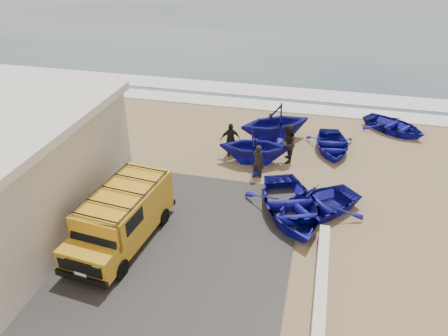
{
  "coord_description": "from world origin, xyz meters",
  "views": [
    {
      "loc": [
        4.39,
        -12.88,
        10.09
      ],
      "look_at": [
        0.81,
        2.02,
        1.2
      ],
      "focal_mm": 35.0,
      "sensor_mm": 36.0,
      "label": 1
    }
  ],
  "objects_px": {
    "boat_near_left": "(291,206)",
    "boat_mid_right": "(332,145)",
    "boat_mid_left": "(255,146)",
    "boat_far_left": "(275,122)",
    "boat_near_right": "(315,205)",
    "boat_far_right": "(394,126)",
    "fisherman_front": "(258,161)",
    "van": "(122,216)",
    "fisherman_back": "(230,139)",
    "parapet": "(320,292)",
    "fisherman_middle": "(287,144)"
  },
  "relations": [
    {
      "from": "boat_far_left",
      "to": "fisherman_back",
      "type": "xyz_separation_m",
      "value": [
        -1.86,
        -2.14,
        -0.16
      ]
    },
    {
      "from": "boat_mid_left",
      "to": "fisherman_front",
      "type": "distance_m",
      "value": 1.28
    },
    {
      "from": "boat_near_right",
      "to": "fisherman_back",
      "type": "relative_size",
      "value": 2.33
    },
    {
      "from": "fisherman_front",
      "to": "fisherman_middle",
      "type": "bearing_deg",
      "value": -101.47
    },
    {
      "from": "fisherman_back",
      "to": "boat_mid_right",
      "type": "bearing_deg",
      "value": -4.84
    },
    {
      "from": "van",
      "to": "fisherman_middle",
      "type": "relative_size",
      "value": 2.62
    },
    {
      "from": "boat_near_left",
      "to": "boat_mid_right",
      "type": "relative_size",
      "value": 1.3
    },
    {
      "from": "fisherman_back",
      "to": "boat_near_right",
      "type": "bearing_deg",
      "value": -65.66
    },
    {
      "from": "van",
      "to": "fisherman_front",
      "type": "distance_m",
      "value": 6.72
    },
    {
      "from": "parapet",
      "to": "boat_mid_left",
      "type": "bearing_deg",
      "value": 113.44
    },
    {
      "from": "boat_far_left",
      "to": "fisherman_middle",
      "type": "bearing_deg",
      "value": -9.91
    },
    {
      "from": "van",
      "to": "boat_far_right",
      "type": "bearing_deg",
      "value": 55.57
    },
    {
      "from": "boat_far_left",
      "to": "boat_far_right",
      "type": "distance_m",
      "value": 6.59
    },
    {
      "from": "boat_far_right",
      "to": "fisherman_back",
      "type": "bearing_deg",
      "value": 155.77
    },
    {
      "from": "parapet",
      "to": "van",
      "type": "height_order",
      "value": "van"
    },
    {
      "from": "boat_mid_left",
      "to": "boat_mid_right",
      "type": "distance_m",
      "value": 4.08
    },
    {
      "from": "boat_mid_left",
      "to": "boat_far_left",
      "type": "bearing_deg",
      "value": -20.25
    },
    {
      "from": "boat_far_right",
      "to": "fisherman_back",
      "type": "height_order",
      "value": "fisherman_back"
    },
    {
      "from": "boat_mid_right",
      "to": "fisherman_middle",
      "type": "relative_size",
      "value": 1.79
    },
    {
      "from": "fisherman_middle",
      "to": "parapet",
      "type": "bearing_deg",
      "value": 9.61
    },
    {
      "from": "fisherman_middle",
      "to": "fisherman_back",
      "type": "xyz_separation_m",
      "value": [
        -2.73,
        0.05,
        -0.11
      ]
    },
    {
      "from": "boat_mid_right",
      "to": "boat_far_right",
      "type": "height_order",
      "value": "boat_far_right"
    },
    {
      "from": "boat_near_left",
      "to": "van",
      "type": "bearing_deg",
      "value": -173.61
    },
    {
      "from": "boat_mid_right",
      "to": "boat_far_left",
      "type": "relative_size",
      "value": 0.9
    },
    {
      "from": "boat_far_right",
      "to": "fisherman_middle",
      "type": "distance_m",
      "value": 7.0
    },
    {
      "from": "van",
      "to": "boat_near_right",
      "type": "bearing_deg",
      "value": 33.11
    },
    {
      "from": "parapet",
      "to": "fisherman_back",
      "type": "relative_size",
      "value": 3.66
    },
    {
      "from": "van",
      "to": "fisherman_back",
      "type": "bearing_deg",
      "value": 79.36
    },
    {
      "from": "boat_far_left",
      "to": "boat_mid_right",
      "type": "bearing_deg",
      "value": 46.95
    },
    {
      "from": "boat_near_right",
      "to": "fisherman_front",
      "type": "relative_size",
      "value": 2.46
    },
    {
      "from": "boat_far_right",
      "to": "fisherman_middle",
      "type": "relative_size",
      "value": 1.82
    },
    {
      "from": "boat_mid_left",
      "to": "fisherman_middle",
      "type": "relative_size",
      "value": 1.75
    },
    {
      "from": "boat_near_left",
      "to": "boat_near_right",
      "type": "height_order",
      "value": "boat_near_left"
    },
    {
      "from": "fisherman_front",
      "to": "fisherman_back",
      "type": "height_order",
      "value": "fisherman_back"
    },
    {
      "from": "boat_far_right",
      "to": "fisherman_front",
      "type": "xyz_separation_m",
      "value": [
        -6.32,
        -6.27,
        0.43
      ]
    },
    {
      "from": "boat_near_right",
      "to": "fisherman_front",
      "type": "height_order",
      "value": "fisherman_front"
    },
    {
      "from": "boat_mid_right",
      "to": "boat_mid_left",
      "type": "bearing_deg",
      "value": -157.28
    },
    {
      "from": "boat_far_left",
      "to": "boat_near_right",
      "type": "bearing_deg",
      "value": -9.99
    },
    {
      "from": "van",
      "to": "boat_near_right",
      "type": "height_order",
      "value": "van"
    },
    {
      "from": "boat_near_left",
      "to": "boat_far_right",
      "type": "bearing_deg",
      "value": 41.8
    },
    {
      "from": "parapet",
      "to": "boat_mid_right",
      "type": "height_order",
      "value": "boat_mid_right"
    },
    {
      "from": "boat_far_left",
      "to": "fisherman_front",
      "type": "distance_m",
      "value": 3.86
    },
    {
      "from": "boat_far_left",
      "to": "boat_far_right",
      "type": "bearing_deg",
      "value": 80.2
    },
    {
      "from": "boat_near_right",
      "to": "fisherman_middle",
      "type": "distance_m",
      "value": 4.23
    },
    {
      "from": "boat_mid_left",
      "to": "boat_mid_right",
      "type": "relative_size",
      "value": 0.98
    },
    {
      "from": "van",
      "to": "boat_far_left",
      "type": "height_order",
      "value": "van"
    },
    {
      "from": "boat_near_right",
      "to": "fisherman_front",
      "type": "distance_m",
      "value": 3.47
    },
    {
      "from": "boat_far_left",
      "to": "fisherman_middle",
      "type": "height_order",
      "value": "boat_far_left"
    },
    {
      "from": "parapet",
      "to": "boat_mid_left",
      "type": "xyz_separation_m",
      "value": [
        -3.42,
        7.88,
        0.59
      ]
    },
    {
      "from": "boat_mid_left",
      "to": "boat_far_left",
      "type": "height_order",
      "value": "boat_far_left"
    }
  ]
}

